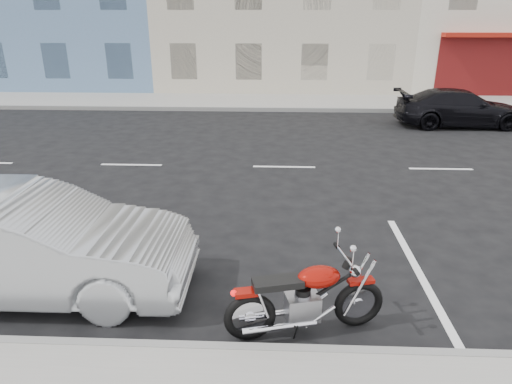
% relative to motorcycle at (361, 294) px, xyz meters
% --- Properties ---
extents(ground, '(120.00, 120.00, 0.00)m').
position_rel_motorcycle_xyz_m(ground, '(1.14, 6.35, -0.47)').
color(ground, black).
rests_on(ground, ground).
extents(sidewalk_far, '(80.00, 3.40, 0.15)m').
position_rel_motorcycle_xyz_m(sidewalk_far, '(-3.86, 15.05, -0.39)').
color(sidewalk_far, gray).
rests_on(sidewalk_far, ground).
extents(curb_near, '(80.00, 0.12, 0.16)m').
position_rel_motorcycle_xyz_m(curb_near, '(-3.86, -0.65, -0.39)').
color(curb_near, gray).
rests_on(curb_near, ground).
extents(curb_far, '(80.00, 0.12, 0.16)m').
position_rel_motorcycle_xyz_m(curb_far, '(-3.86, 13.35, -0.39)').
color(curb_far, gray).
rests_on(curb_far, ground).
extents(motorcycle, '(2.00, 0.80, 1.02)m').
position_rel_motorcycle_xyz_m(motorcycle, '(0.00, 0.00, 0.00)').
color(motorcycle, black).
rests_on(motorcycle, ground).
extents(sedan_silver, '(4.55, 1.61, 1.50)m').
position_rel_motorcycle_xyz_m(sedan_silver, '(-4.51, 0.57, 0.28)').
color(sedan_silver, '#ADB1B5').
rests_on(sedan_silver, ground).
extents(car_far, '(4.36, 1.80, 1.26)m').
position_rel_motorcycle_xyz_m(car_far, '(5.29, 11.18, 0.17)').
color(car_far, black).
rests_on(car_far, ground).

